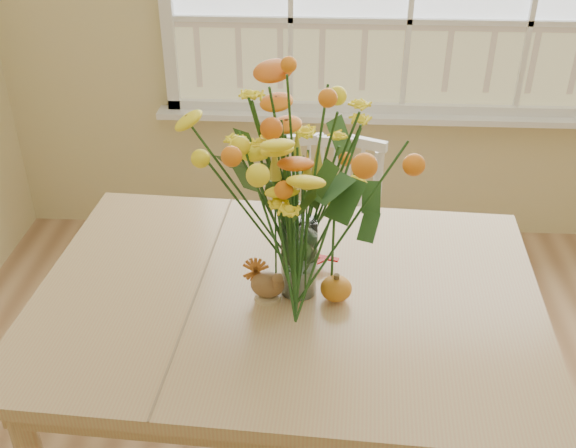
{
  "coord_description": "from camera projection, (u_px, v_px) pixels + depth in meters",
  "views": [
    {
      "loc": [
        -0.39,
        -0.95,
        1.97
      ],
      "look_at": [
        -0.48,
        0.63,
        1.0
      ],
      "focal_mm": 42.0,
      "sensor_mm": 36.0,
      "label": 1
    }
  ],
  "objects": [
    {
      "name": "dining_table",
      "position": [
        288.0,
        317.0,
        2.0
      ],
      "size": [
        1.52,
        1.13,
        0.78
      ],
      "rotation": [
        0.0,
        0.0,
        -0.06
      ],
      "color": "tan",
      "rests_on": "floor"
    },
    {
      "name": "windsor_chair",
      "position": [
        331.0,
        233.0,
        2.79
      ],
      "size": [
        0.43,
        0.42,
        0.86
      ],
      "rotation": [
        0.0,
        0.0,
        -0.1
      ],
      "color": "white",
      "rests_on": "floor"
    },
    {
      "name": "flower_vase",
      "position": [
        300.0,
        186.0,
        1.78
      ],
      "size": [
        0.49,
        0.49,
        0.58
      ],
      "color": "white",
      "rests_on": "dining_table"
    },
    {
      "name": "pumpkin",
      "position": [
        336.0,
        290.0,
        1.91
      ],
      "size": [
        0.09,
        0.09,
        0.07
      ],
      "primitive_type": "ellipsoid",
      "color": "#C36617",
      "rests_on": "dining_table"
    },
    {
      "name": "turkey_figurine",
      "position": [
        268.0,
        285.0,
        1.91
      ],
      "size": [
        0.1,
        0.08,
        0.12
      ],
      "rotation": [
        0.0,
        0.0,
        -0.06
      ],
      "color": "#CCB78C",
      "rests_on": "dining_table"
    },
    {
      "name": "dark_gourd",
      "position": [
        308.0,
        256.0,
        2.06
      ],
      "size": [
        0.12,
        0.07,
        0.06
      ],
      "color": "#38160F",
      "rests_on": "dining_table"
    }
  ]
}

